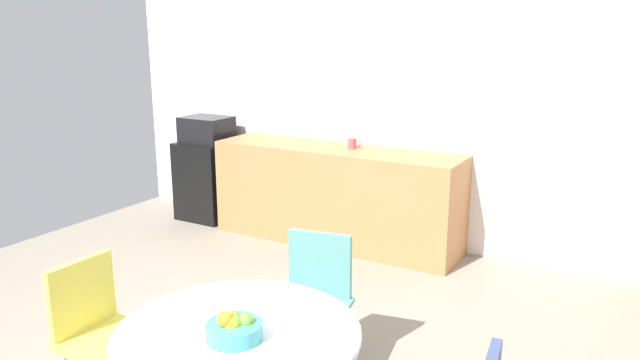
{
  "coord_description": "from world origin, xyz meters",
  "views": [
    {
      "loc": [
        2.15,
        -2.13,
        1.98
      ],
      "look_at": [
        0.13,
        1.38,
        0.95
      ],
      "focal_mm": 34.0,
      "sensor_mm": 36.0,
      "label": 1
    }
  ],
  "objects_px": {
    "mug_white": "(352,143)",
    "mini_fridge": "(209,180)",
    "fruit_bowl": "(234,328)",
    "microwave": "(207,129)",
    "chair_teal": "(314,289)",
    "chair_yellow": "(95,320)"
  },
  "relations": [
    {
      "from": "mug_white",
      "to": "microwave",
      "type": "bearing_deg",
      "value": -178.26
    },
    {
      "from": "chair_teal",
      "to": "mug_white",
      "type": "distance_m",
      "value": 2.26
    },
    {
      "from": "chair_yellow",
      "to": "fruit_bowl",
      "type": "bearing_deg",
      "value": -5.7
    },
    {
      "from": "fruit_bowl",
      "to": "mug_white",
      "type": "distance_m",
      "value": 3.23
    },
    {
      "from": "mini_fridge",
      "to": "fruit_bowl",
      "type": "xyz_separation_m",
      "value": [
        2.68,
        -3.01,
        0.38
      ]
    },
    {
      "from": "chair_teal",
      "to": "chair_yellow",
      "type": "height_order",
      "value": "same"
    },
    {
      "from": "mini_fridge",
      "to": "microwave",
      "type": "height_order",
      "value": "microwave"
    },
    {
      "from": "fruit_bowl",
      "to": "mug_white",
      "type": "height_order",
      "value": "mug_white"
    },
    {
      "from": "chair_teal",
      "to": "mug_white",
      "type": "relative_size",
      "value": 6.43
    },
    {
      "from": "mini_fridge",
      "to": "fruit_bowl",
      "type": "relative_size",
      "value": 3.51
    },
    {
      "from": "chair_teal",
      "to": "chair_yellow",
      "type": "xyz_separation_m",
      "value": [
        -0.77,
        -0.89,
        0.0
      ]
    },
    {
      "from": "microwave",
      "to": "chair_yellow",
      "type": "distance_m",
      "value": 3.4
    },
    {
      "from": "mini_fridge",
      "to": "microwave",
      "type": "bearing_deg",
      "value": 0.0
    },
    {
      "from": "microwave",
      "to": "fruit_bowl",
      "type": "height_order",
      "value": "microwave"
    },
    {
      "from": "fruit_bowl",
      "to": "mini_fridge",
      "type": "bearing_deg",
      "value": 131.73
    },
    {
      "from": "chair_teal",
      "to": "fruit_bowl",
      "type": "xyz_separation_m",
      "value": [
        0.2,
        -0.99,
        0.26
      ]
    },
    {
      "from": "mini_fridge",
      "to": "chair_yellow",
      "type": "xyz_separation_m",
      "value": [
        1.71,
        -2.91,
        0.11
      ]
    },
    {
      "from": "microwave",
      "to": "chair_teal",
      "type": "height_order",
      "value": "microwave"
    },
    {
      "from": "fruit_bowl",
      "to": "mug_white",
      "type": "xyz_separation_m",
      "value": [
        -1.02,
        3.06,
        0.16
      ]
    },
    {
      "from": "fruit_bowl",
      "to": "mug_white",
      "type": "bearing_deg",
      "value": 108.4
    },
    {
      "from": "mug_white",
      "to": "mini_fridge",
      "type": "bearing_deg",
      "value": -178.26
    },
    {
      "from": "mini_fridge",
      "to": "microwave",
      "type": "xyz_separation_m",
      "value": [
        0.0,
        0.0,
        0.54
      ]
    }
  ]
}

